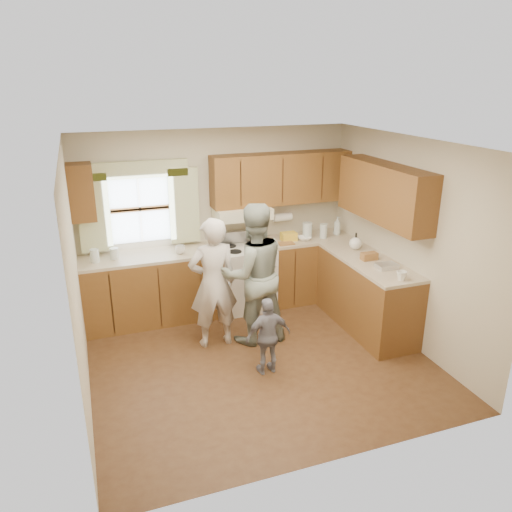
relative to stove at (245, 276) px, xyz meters
name	(u,v)px	position (x,y,z in m)	size (l,w,h in m)	color
room	(260,260)	(-0.30, -1.44, 0.78)	(3.80, 3.80, 3.80)	#422714
kitchen_fixtures	(275,257)	(0.31, -0.36, 0.37)	(3.80, 2.25, 2.15)	#4B2B10
stove	(245,276)	(0.00, 0.00, 0.00)	(0.76, 0.67, 1.07)	silver
woman_left	(213,283)	(-0.69, -0.88, 0.34)	(0.59, 0.39, 1.62)	#BFB3AB
woman_right	(253,274)	(-0.20, -0.93, 0.42)	(0.86, 0.67, 1.76)	#2C453B
child	(268,336)	(-0.29, -1.69, -0.02)	(0.53, 0.22, 0.90)	gray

